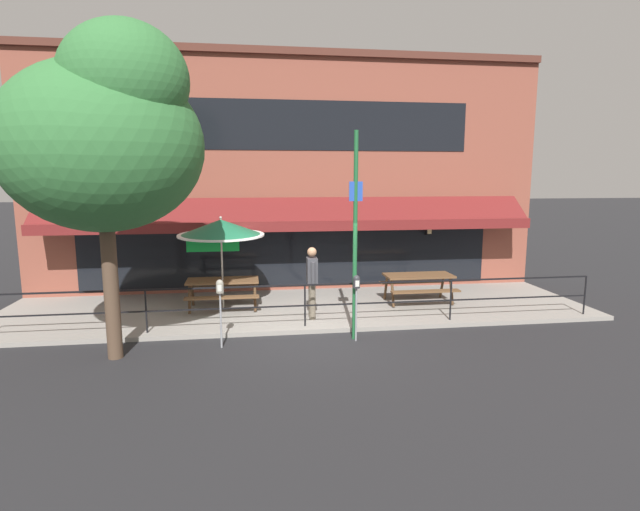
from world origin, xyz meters
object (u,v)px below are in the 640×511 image
at_px(street_sign_pole, 355,235).
at_px(picnic_table_centre, 418,280).
at_px(pedestrian_walking, 312,279).
at_px(parking_meter_far, 356,288).
at_px(parking_meter_near, 220,293).
at_px(picnic_table_left, 223,286).
at_px(street_tree_curbside, 106,135).
at_px(patio_umbrella_left, 221,228).

bearing_deg(street_sign_pole, picnic_table_centre, 46.91).
bearing_deg(street_sign_pole, pedestrian_walking, 118.41).
height_order(picnic_table_centre, parking_meter_far, parking_meter_far).
xyz_separation_m(parking_meter_near, parking_meter_far, (2.80, 0.04, 0.00)).
distance_m(picnic_table_left, picnic_table_centre, 5.14).
distance_m(parking_meter_far, street_tree_curbside, 5.61).
distance_m(picnic_table_left, street_tree_curbside, 4.95).
bearing_deg(parking_meter_far, patio_umbrella_left, 138.27).
xyz_separation_m(parking_meter_far, street_tree_curbside, (-4.70, -0.38, 3.04)).
bearing_deg(parking_meter_far, picnic_table_centre, 48.59).
height_order(picnic_table_centre, parking_meter_near, parking_meter_near).
relative_size(picnic_table_left, patio_umbrella_left, 0.76).
height_order(picnic_table_left, patio_umbrella_left, patio_umbrella_left).
relative_size(patio_umbrella_left, pedestrian_walking, 1.39).
bearing_deg(pedestrian_walking, patio_umbrella_left, 153.27).
distance_m(patio_umbrella_left, street_sign_pole, 3.77).
bearing_deg(picnic_table_centre, patio_umbrella_left, 179.79).
height_order(parking_meter_far, street_tree_curbside, street_tree_curbside).
xyz_separation_m(picnic_table_left, pedestrian_walking, (2.14, -1.14, 0.35)).
height_order(picnic_table_left, pedestrian_walking, pedestrian_walking).
bearing_deg(picnic_table_left, street_sign_pole, -40.98).
height_order(picnic_table_left, street_tree_curbside, street_tree_curbside).
bearing_deg(patio_umbrella_left, street_tree_curbside, -121.45).
relative_size(parking_meter_near, street_tree_curbside, 0.23).
distance_m(patio_umbrella_left, parking_meter_far, 4.00).
distance_m(picnic_table_centre, street_sign_pole, 3.65).
height_order(street_sign_pole, street_tree_curbside, street_tree_curbside).
distance_m(pedestrian_walking, parking_meter_far, 1.68).
distance_m(picnic_table_left, patio_umbrella_left, 1.48).
bearing_deg(street_tree_curbside, pedestrian_walking, 25.46).
xyz_separation_m(picnic_table_centre, street_tree_curbside, (-6.95, -2.94, 3.48)).
bearing_deg(pedestrian_walking, street_tree_curbside, -154.54).
distance_m(parking_meter_far, street_sign_pole, 1.11).
bearing_deg(picnic_table_left, picnic_table_centre, -0.88).
relative_size(picnic_table_left, pedestrian_walking, 1.05).
bearing_deg(patio_umbrella_left, picnic_table_centre, -0.21).
relative_size(picnic_table_centre, pedestrian_walking, 1.05).
bearing_deg(street_tree_curbside, street_sign_pole, 6.31).
height_order(patio_umbrella_left, street_sign_pole, street_sign_pole).
xyz_separation_m(picnic_table_left, parking_meter_near, (0.08, -2.67, 0.44)).
bearing_deg(street_tree_curbside, parking_meter_far, 4.66).
distance_m(picnic_table_centre, pedestrian_walking, 3.20).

